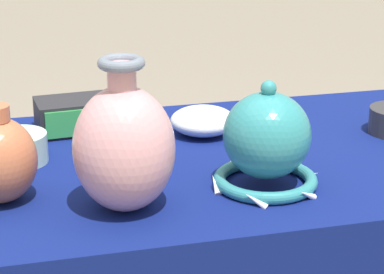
{
  "coord_description": "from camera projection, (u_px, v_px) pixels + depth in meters",
  "views": [
    {
      "loc": [
        -0.32,
        -1.31,
        1.22
      ],
      "look_at": [
        -0.02,
        -0.14,
        0.79
      ],
      "focal_mm": 70.0,
      "sensor_mm": 36.0,
      "label": 1
    }
  ],
  "objects": [
    {
      "name": "display_table",
      "position": [
        188.0,
        197.0,
        1.45
      ],
      "size": [
        1.34,
        0.68,
        0.7
      ],
      "color": "brown",
      "rests_on": "ground_plane"
    },
    {
      "name": "vase_tall_bulbous",
      "position": [
        124.0,
        147.0,
        1.19
      ],
      "size": [
        0.17,
        0.17,
        0.25
      ],
      "color": "#D19399",
      "rests_on": "display_table"
    },
    {
      "name": "pot_squat_celadon",
      "position": [
        17.0,
        148.0,
        1.41
      ],
      "size": [
        0.12,
        0.12,
        0.06
      ],
      "primitive_type": "cylinder",
      "color": "#A8CCB7",
      "rests_on": "display_table"
    },
    {
      "name": "bowl_shallow_porcelain",
      "position": [
        203.0,
        121.0,
        1.57
      ],
      "size": [
        0.14,
        0.14,
        0.06
      ],
      "primitive_type": "ellipsoid",
      "color": "white",
      "rests_on": "display_table"
    },
    {
      "name": "pot_squat_cobalt",
      "position": [
        127.0,
        149.0,
        1.39
      ],
      "size": [
        0.11,
        0.11,
        0.07
      ],
      "primitive_type": "cylinder",
      "color": "#3851A8",
      "rests_on": "display_table"
    },
    {
      "name": "mosaic_tile_box",
      "position": [
        74.0,
        115.0,
        1.59
      ],
      "size": [
        0.16,
        0.12,
        0.07
      ],
      "rotation": [
        0.0,
        0.0,
        0.07
      ],
      "color": "#232328",
      "rests_on": "display_table"
    },
    {
      "name": "vase_dome_bell",
      "position": [
        267.0,
        143.0,
        1.29
      ],
      "size": [
        0.2,
        0.19,
        0.2
      ],
      "color": "teal",
      "rests_on": "display_table"
    }
  ]
}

